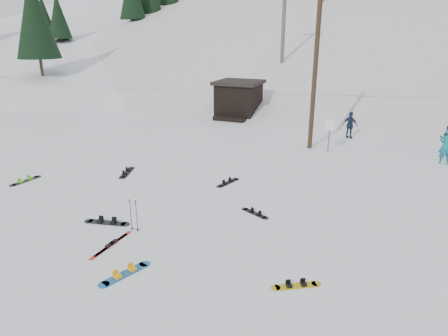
% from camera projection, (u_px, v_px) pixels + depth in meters
% --- Properties ---
extents(ground, '(200.00, 200.00, 0.00)m').
position_uv_depth(ground, '(147.00, 265.00, 11.58)').
color(ground, white).
rests_on(ground, ground).
extents(ski_slope, '(60.00, 85.24, 65.97)m').
position_uv_depth(ski_slope, '(342.00, 152.00, 63.53)').
color(ski_slope, silver).
rests_on(ski_slope, ground).
extents(ridge_left, '(47.54, 95.03, 58.38)m').
position_uv_depth(ridge_left, '(126.00, 135.00, 70.09)').
color(ridge_left, white).
rests_on(ridge_left, ground).
extents(treeline_left, '(20.00, 64.00, 10.00)m').
position_uv_depth(treeline_left, '(100.00, 76.00, 58.78)').
color(treeline_left, black).
rests_on(treeline_left, ground).
extents(treeline_crest, '(50.00, 6.00, 10.00)m').
position_uv_depth(treeline_crest, '(365.00, 61.00, 86.67)').
color(treeline_crest, black).
rests_on(treeline_crest, ski_slope).
extents(utility_pole, '(2.00, 0.26, 9.00)m').
position_uv_depth(utility_pole, '(315.00, 65.00, 21.55)').
color(utility_pole, '#3A2819').
rests_on(utility_pole, ground).
extents(trail_sign, '(0.50, 0.09, 1.85)m').
position_uv_depth(trail_sign, '(330.00, 130.00, 21.90)').
color(trail_sign, '#595B60').
rests_on(trail_sign, ground).
extents(lift_hut, '(3.40, 4.10, 2.75)m').
position_uv_depth(lift_hut, '(238.00, 99.00, 31.22)').
color(lift_hut, black).
rests_on(lift_hut, ground).
extents(lift_tower_near, '(2.20, 0.36, 8.00)m').
position_uv_depth(lift_tower_near, '(284.00, 14.00, 36.65)').
color(lift_tower_near, '#595B60').
rests_on(lift_tower_near, ski_slope).
extents(hero_snowboard, '(0.77, 1.57, 0.12)m').
position_uv_depth(hero_snowboard, '(125.00, 273.00, 11.12)').
color(hero_snowboard, '#1963A5').
rests_on(hero_snowboard, ground).
extents(hero_skis, '(0.18, 1.94, 0.10)m').
position_uv_depth(hero_skis, '(111.00, 244.00, 12.64)').
color(hero_skis, '#B61A12').
rests_on(hero_skis, ground).
extents(ski_poles, '(0.31, 0.08, 1.14)m').
position_uv_depth(ski_poles, '(134.00, 215.00, 13.38)').
color(ski_poles, black).
rests_on(ski_poles, ground).
extents(board_scatter_a, '(1.66, 0.60, 0.12)m').
position_uv_depth(board_scatter_a, '(107.00, 222.00, 14.09)').
color(board_scatter_a, black).
rests_on(board_scatter_a, ground).
extents(board_scatter_b, '(0.73, 1.63, 0.12)m').
position_uv_depth(board_scatter_b, '(127.00, 172.00, 19.02)').
color(board_scatter_b, black).
rests_on(board_scatter_b, ground).
extents(board_scatter_c, '(0.43, 1.56, 0.11)m').
position_uv_depth(board_scatter_c, '(25.00, 181.00, 17.99)').
color(board_scatter_c, black).
rests_on(board_scatter_c, ground).
extents(board_scatter_d, '(1.19, 0.68, 0.09)m').
position_uv_depth(board_scatter_d, '(255.00, 213.00, 14.80)').
color(board_scatter_d, black).
rests_on(board_scatter_d, ground).
extents(board_scatter_e, '(1.21, 0.84, 0.10)m').
position_uv_depth(board_scatter_e, '(296.00, 285.00, 10.61)').
color(board_scatter_e, gold).
rests_on(board_scatter_e, ground).
extents(board_scatter_f, '(0.63, 1.42, 0.10)m').
position_uv_depth(board_scatter_f, '(228.00, 182.00, 17.78)').
color(board_scatter_f, black).
rests_on(board_scatter_f, ground).
extents(skier_teal, '(0.69, 0.47, 1.84)m').
position_uv_depth(skier_teal, '(446.00, 146.00, 20.08)').
color(skier_teal, '#0C6D7B').
rests_on(skier_teal, ground).
extents(skier_dark, '(0.91, 0.80, 1.57)m').
position_uv_depth(skier_dark, '(447.00, 139.00, 21.92)').
color(skier_dark, black).
rests_on(skier_dark, ground).
extents(skier_navy, '(1.06, 0.74, 1.67)m').
position_uv_depth(skier_navy, '(350.00, 125.00, 24.88)').
color(skier_navy, '#1A2441').
rests_on(skier_navy, ground).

